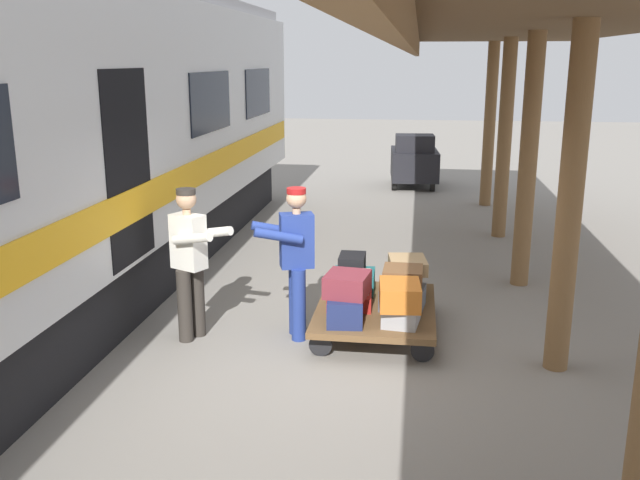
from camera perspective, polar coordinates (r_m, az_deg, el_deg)
ground_plane at (r=7.49m, az=1.68°, el=-9.36°), size 60.00×60.00×0.00m
platform_canopy at (r=6.95m, az=20.39°, el=15.38°), size 3.20×17.29×3.56m
luggage_cart at (r=8.00m, az=4.59°, el=-5.73°), size 1.33×1.83×0.32m
suitcase_slate_roller at (r=7.93m, az=6.78°, el=-4.68°), size 0.53×0.51×0.24m
suitcase_olive_duffel at (r=8.40m, az=6.87°, el=-3.45°), size 0.43×0.56×0.28m
suitcase_gray_aluminum at (r=7.46m, az=6.67°, el=-6.10°), size 0.41×0.49×0.20m
suitcase_navy_fabric at (r=7.48m, az=2.07°, el=-5.61°), size 0.42×0.62×0.28m
suitcase_teal_softside at (r=8.43m, az=2.79°, el=-3.39°), size 0.51×0.50×0.25m
suitcase_red_plastic at (r=7.97m, az=2.45°, el=-4.76°), size 0.53×0.61×0.17m
suitcase_burgundy_valise at (r=7.43m, az=2.25°, el=-3.64°), size 0.50×0.53×0.24m
suitcase_brown_leather at (r=7.89m, az=6.79°, el=-3.03°), size 0.45×0.45×0.21m
suitcase_tan_vintage at (r=8.34m, az=7.18°, el=-2.03°), size 0.49×0.58×0.16m
suitcase_orange_carryall at (r=7.38m, az=6.54°, el=-4.48°), size 0.46×0.57×0.25m
suitcase_cream_canvas at (r=7.94m, az=2.75°, el=-3.40°), size 0.38×0.38×0.21m
suitcase_black_hardshell at (r=8.40m, az=2.64°, el=-1.88°), size 0.31×0.43×0.20m
porter_in_overalls at (r=7.65m, az=-2.05°, el=-1.46°), size 0.73×0.57×1.70m
porter_by_door at (r=7.73m, az=-10.56°, el=-1.55°), size 0.74×0.61×1.70m
baggage_tug at (r=17.24m, az=7.72°, el=6.40°), size 1.21×1.77×1.30m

